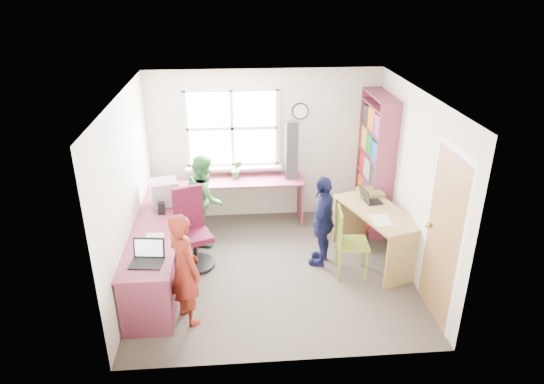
{
  "coord_description": "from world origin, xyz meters",
  "views": [
    {
      "loc": [
        -0.47,
        -5.55,
        3.68
      ],
      "look_at": [
        0.0,
        0.25,
        1.05
      ],
      "focal_mm": 32.0,
      "sensor_mm": 36.0,
      "label": 1
    }
  ],
  "objects_px": {
    "bookshelf": "(375,166)",
    "person_green": "(205,198)",
    "right_desk": "(377,224)",
    "swivel_chair": "(193,233)",
    "wooden_chair": "(347,239)",
    "person_navy": "(323,221)",
    "crt_monitor": "(164,193)",
    "cd_tower": "(291,150)",
    "l_desk": "(171,256)",
    "person_red": "(185,269)",
    "laptop_left": "(148,257)",
    "potted_plant": "(237,170)",
    "laptop_right": "(369,198)"
  },
  "relations": [
    {
      "from": "right_desk",
      "to": "potted_plant",
      "type": "height_order",
      "value": "potted_plant"
    },
    {
      "from": "laptop_left",
      "to": "cd_tower",
      "type": "distance_m",
      "value": 2.99
    },
    {
      "from": "right_desk",
      "to": "laptop_right",
      "type": "xyz_separation_m",
      "value": [
        -0.06,
        0.28,
        0.26
      ]
    },
    {
      "from": "swivel_chair",
      "to": "potted_plant",
      "type": "xyz_separation_m",
      "value": [
        0.63,
        1.2,
        0.43
      ]
    },
    {
      "from": "right_desk",
      "to": "crt_monitor",
      "type": "height_order",
      "value": "crt_monitor"
    },
    {
      "from": "swivel_chair",
      "to": "laptop_left",
      "type": "height_order",
      "value": "swivel_chair"
    },
    {
      "from": "right_desk",
      "to": "swivel_chair",
      "type": "distance_m",
      "value": 2.51
    },
    {
      "from": "wooden_chair",
      "to": "person_navy",
      "type": "height_order",
      "value": "person_navy"
    },
    {
      "from": "cd_tower",
      "to": "person_navy",
      "type": "relative_size",
      "value": 0.71
    },
    {
      "from": "l_desk",
      "to": "crt_monitor",
      "type": "height_order",
      "value": "crt_monitor"
    },
    {
      "from": "bookshelf",
      "to": "wooden_chair",
      "type": "relative_size",
      "value": 2.21
    },
    {
      "from": "bookshelf",
      "to": "crt_monitor",
      "type": "relative_size",
      "value": 4.9
    },
    {
      "from": "bookshelf",
      "to": "l_desk",
      "type": "bearing_deg",
      "value": -153.57
    },
    {
      "from": "right_desk",
      "to": "bookshelf",
      "type": "relative_size",
      "value": 0.7
    },
    {
      "from": "bookshelf",
      "to": "cd_tower",
      "type": "relative_size",
      "value": 2.31
    },
    {
      "from": "l_desk",
      "to": "person_red",
      "type": "height_order",
      "value": "person_red"
    },
    {
      "from": "laptop_left",
      "to": "potted_plant",
      "type": "height_order",
      "value": "potted_plant"
    },
    {
      "from": "wooden_chair",
      "to": "laptop_right",
      "type": "bearing_deg",
      "value": 58.47
    },
    {
      "from": "swivel_chair",
      "to": "laptop_left",
      "type": "xyz_separation_m",
      "value": [
        -0.4,
        -1.11,
        0.33
      ]
    },
    {
      "from": "laptop_right",
      "to": "person_green",
      "type": "relative_size",
      "value": 0.25
    },
    {
      "from": "laptop_left",
      "to": "person_navy",
      "type": "height_order",
      "value": "person_navy"
    },
    {
      "from": "potted_plant",
      "to": "person_navy",
      "type": "bearing_deg",
      "value": -49.2
    },
    {
      "from": "bookshelf",
      "to": "person_green",
      "type": "xyz_separation_m",
      "value": [
        -2.58,
        -0.25,
        -0.33
      ]
    },
    {
      "from": "wooden_chair",
      "to": "swivel_chair",
      "type": "bearing_deg",
      "value": 173.22
    },
    {
      "from": "bookshelf",
      "to": "potted_plant",
      "type": "bearing_deg",
      "value": 172.55
    },
    {
      "from": "wooden_chair",
      "to": "right_desk",
      "type": "bearing_deg",
      "value": 35.98
    },
    {
      "from": "laptop_right",
      "to": "cd_tower",
      "type": "distance_m",
      "value": 1.46
    },
    {
      "from": "right_desk",
      "to": "laptop_right",
      "type": "relative_size",
      "value": 4.34
    },
    {
      "from": "l_desk",
      "to": "laptop_right",
      "type": "xyz_separation_m",
      "value": [
        2.68,
        0.71,
        0.37
      ]
    },
    {
      "from": "person_red",
      "to": "person_green",
      "type": "bearing_deg",
      "value": -38.99
    },
    {
      "from": "l_desk",
      "to": "laptop_left",
      "type": "distance_m",
      "value": 0.68
    },
    {
      "from": "l_desk",
      "to": "potted_plant",
      "type": "bearing_deg",
      "value": 63.92
    },
    {
      "from": "crt_monitor",
      "to": "cd_tower",
      "type": "height_order",
      "value": "cd_tower"
    },
    {
      "from": "swivel_chair",
      "to": "person_navy",
      "type": "distance_m",
      "value": 1.77
    },
    {
      "from": "crt_monitor",
      "to": "person_navy",
      "type": "bearing_deg",
      "value": -26.69
    },
    {
      "from": "person_green",
      "to": "person_navy",
      "type": "bearing_deg",
      "value": -121.14
    },
    {
      "from": "swivel_chair",
      "to": "laptop_left",
      "type": "relative_size",
      "value": 2.85
    },
    {
      "from": "crt_monitor",
      "to": "person_navy",
      "type": "height_order",
      "value": "person_navy"
    },
    {
      "from": "bookshelf",
      "to": "swivel_chair",
      "type": "distance_m",
      "value": 2.93
    },
    {
      "from": "bookshelf",
      "to": "person_navy",
      "type": "distance_m",
      "value": 1.46
    },
    {
      "from": "wooden_chair",
      "to": "potted_plant",
      "type": "bearing_deg",
      "value": 135.77
    },
    {
      "from": "crt_monitor",
      "to": "swivel_chair",
      "type": "bearing_deg",
      "value": -57.09
    },
    {
      "from": "wooden_chair",
      "to": "laptop_right",
      "type": "xyz_separation_m",
      "value": [
        0.42,
        0.57,
        0.31
      ]
    },
    {
      "from": "right_desk",
      "to": "l_desk",
      "type": "bearing_deg",
      "value": 170.71
    },
    {
      "from": "cd_tower",
      "to": "person_green",
      "type": "relative_size",
      "value": 0.68
    },
    {
      "from": "bookshelf",
      "to": "person_green",
      "type": "distance_m",
      "value": 2.61
    },
    {
      "from": "person_red",
      "to": "person_navy",
      "type": "relative_size",
      "value": 1.06
    },
    {
      "from": "crt_monitor",
      "to": "person_green",
      "type": "height_order",
      "value": "person_green"
    },
    {
      "from": "swivel_chair",
      "to": "person_red",
      "type": "xyz_separation_m",
      "value": [
        0.01,
        -1.19,
        0.2
      ]
    },
    {
      "from": "bookshelf",
      "to": "cd_tower",
      "type": "distance_m",
      "value": 1.3
    }
  ]
}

